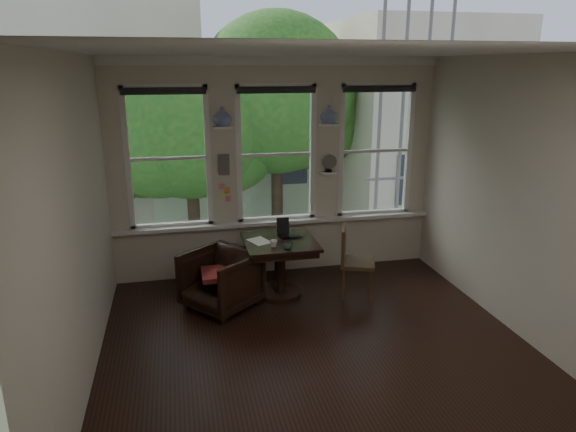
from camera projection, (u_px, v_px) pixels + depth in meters
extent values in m
plane|color=black|center=(318.00, 347.00, 5.46)|extent=(4.50, 4.50, 0.00)
plane|color=silver|center=(323.00, 52.00, 4.61)|extent=(4.50, 4.50, 0.00)
plane|color=beige|center=(276.00, 169.00, 7.14)|extent=(4.50, 0.00, 4.50)
plane|color=beige|center=(428.00, 318.00, 2.92)|extent=(4.50, 0.00, 4.50)
plane|color=beige|center=(77.00, 227.00, 4.57)|extent=(0.00, 4.50, 4.50)
plane|color=beige|center=(522.00, 199.00, 5.50)|extent=(0.00, 4.50, 4.50)
cube|color=white|center=(223.00, 127.00, 6.73)|extent=(0.26, 0.16, 0.03)
cube|color=white|center=(329.00, 125.00, 7.03)|extent=(0.26, 0.16, 0.03)
cube|color=#59544F|center=(224.00, 164.00, 6.90)|extent=(0.14, 0.06, 0.28)
imported|color=silver|center=(222.00, 117.00, 6.69)|extent=(0.24, 0.24, 0.25)
imported|color=silver|center=(329.00, 114.00, 6.99)|extent=(0.24, 0.24, 0.25)
imported|color=black|center=(221.00, 280.00, 6.25)|extent=(1.11, 1.11, 0.73)
cube|color=maroon|center=(220.00, 274.00, 6.23)|extent=(0.45, 0.45, 0.06)
imported|color=black|center=(293.00, 237.00, 6.57)|extent=(0.31, 0.21, 0.02)
imported|color=white|center=(274.00, 244.00, 6.26)|extent=(0.10, 0.10, 0.08)
imported|color=white|center=(288.00, 246.00, 6.17)|extent=(0.14, 0.14, 0.09)
cube|color=black|center=(283.00, 226.00, 6.72)|extent=(0.17, 0.09, 0.22)
cube|color=silver|center=(260.00, 241.00, 6.47)|extent=(0.32, 0.36, 0.00)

